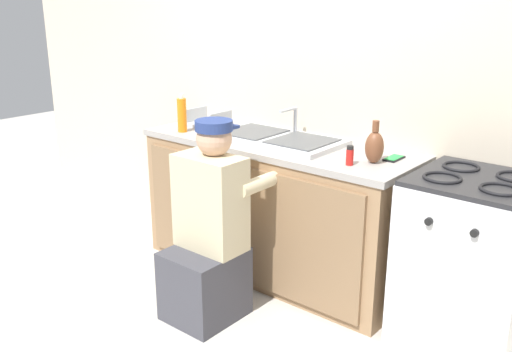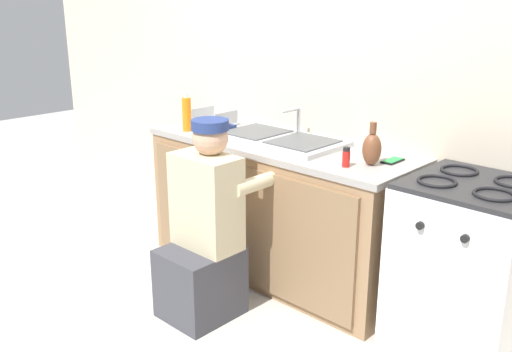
{
  "view_description": "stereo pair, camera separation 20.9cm",
  "coord_description": "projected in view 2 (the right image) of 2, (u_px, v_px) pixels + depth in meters",
  "views": [
    {
      "loc": [
        2.07,
        -2.39,
        1.72
      ],
      "look_at": [
        0.0,
        0.1,
        0.69
      ],
      "focal_mm": 40.0,
      "sensor_mm": 36.0,
      "label": 1
    },
    {
      "loc": [
        2.23,
        -2.25,
        1.72
      ],
      "look_at": [
        0.0,
        0.1,
        0.69
      ],
      "focal_mm": 40.0,
      "sensor_mm": 36.0,
      "label": 2
    }
  ],
  "objects": [
    {
      "name": "ground_plane",
      "position": [
        245.0,
        286.0,
        3.54
      ],
      "size": [
        12.0,
        12.0,
        0.0
      ],
      "primitive_type": "plane",
      "color": "beige"
    },
    {
      "name": "soap_bottle_orange",
      "position": [
        187.0,
        114.0,
        3.74
      ],
      "size": [
        0.06,
        0.06,
        0.25
      ],
      "color": "orange",
      "rests_on": "countertop"
    },
    {
      "name": "vase_decorative",
      "position": [
        372.0,
        148.0,
        2.98
      ],
      "size": [
        0.1,
        0.1,
        0.23
      ],
      "color": "brown",
      "rests_on": "countertop"
    },
    {
      "name": "counter_cabinet",
      "position": [
        277.0,
        211.0,
        3.61
      ],
      "size": [
        1.74,
        0.62,
        0.83
      ],
      "color": "#997551",
      "rests_on": "ground_plane"
    },
    {
      "name": "cell_phone",
      "position": [
        393.0,
        161.0,
        3.06
      ],
      "size": [
        0.07,
        0.14,
        0.01
      ],
      "color": "black",
      "rests_on": "countertop"
    },
    {
      "name": "countertop",
      "position": [
        278.0,
        145.0,
        3.49
      ],
      "size": [
        1.78,
        0.62,
        0.04
      ],
      "primitive_type": "cube",
      "color": "#9E9993",
      "rests_on": "counter_cabinet"
    },
    {
      "name": "stove_range",
      "position": [
        465.0,
        267.0,
        2.8
      ],
      "size": [
        0.6,
        0.62,
        0.9
      ],
      "color": "white",
      "rests_on": "ground_plane"
    },
    {
      "name": "sink_double_basin",
      "position": [
        279.0,
        139.0,
        3.48
      ],
      "size": [
        0.8,
        0.44,
        0.19
      ],
      "color": "silver",
      "rests_on": "countertop"
    },
    {
      "name": "dish_rack_tray",
      "position": [
        214.0,
        122.0,
        3.92
      ],
      "size": [
        0.28,
        0.22,
        0.11
      ],
      "color": "#B2B7BC",
      "rests_on": "countertop"
    },
    {
      "name": "back_wall",
      "position": [
        316.0,
        74.0,
        3.61
      ],
      "size": [
        6.0,
        0.1,
        2.5
      ],
      "primitive_type": "cube",
      "color": "beige",
      "rests_on": "ground_plane"
    },
    {
      "name": "spice_bottle_red",
      "position": [
        346.0,
        157.0,
        2.96
      ],
      "size": [
        0.04,
        0.04,
        0.1
      ],
      "color": "red",
      "rests_on": "countertop"
    },
    {
      "name": "plumber_person",
      "position": [
        205.0,
        237.0,
        3.12
      ],
      "size": [
        0.42,
        0.61,
        1.1
      ],
      "color": "#3F3F47",
      "rests_on": "ground_plane"
    }
  ]
}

